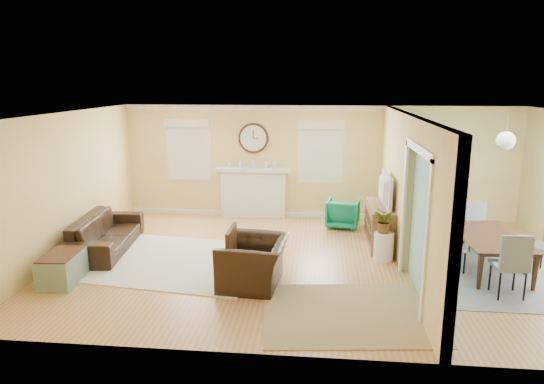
# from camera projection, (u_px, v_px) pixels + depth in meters

# --- Properties ---
(floor) EXTENTS (9.00, 9.00, 0.00)m
(floor) POSITION_uv_depth(u_px,v_px,m) (315.00, 263.00, 8.55)
(floor) COLOR #AC7B41
(floor) RESTS_ON ground
(wall_back) EXTENTS (9.00, 0.02, 2.60)m
(wall_back) POSITION_uv_depth(u_px,v_px,m) (318.00, 163.00, 11.16)
(wall_back) COLOR #D8BB6A
(wall_back) RESTS_ON ground
(wall_front) EXTENTS (9.00, 0.02, 2.60)m
(wall_front) POSITION_uv_depth(u_px,v_px,m) (314.00, 251.00, 5.35)
(wall_front) COLOR #D8BB6A
(wall_front) RESTS_ON ground
(wall_left) EXTENTS (0.02, 6.00, 2.60)m
(wall_left) POSITION_uv_depth(u_px,v_px,m) (66.00, 186.00, 8.70)
(wall_left) COLOR #D8BB6A
(wall_left) RESTS_ON ground
(ceiling) EXTENTS (9.00, 6.00, 0.02)m
(ceiling) POSITION_uv_depth(u_px,v_px,m) (318.00, 114.00, 7.96)
(ceiling) COLOR white
(ceiling) RESTS_ON wall_back
(partition) EXTENTS (0.17, 6.00, 2.60)m
(partition) POSITION_uv_depth(u_px,v_px,m) (405.00, 186.00, 8.37)
(partition) COLOR #D8BB6A
(partition) RESTS_ON ground
(fireplace) EXTENTS (1.70, 0.30, 1.17)m
(fireplace) POSITION_uv_depth(u_px,v_px,m) (253.00, 192.00, 11.35)
(fireplace) COLOR white
(fireplace) RESTS_ON ground
(wall_clock) EXTENTS (0.70, 0.07, 0.70)m
(wall_clock) POSITION_uv_depth(u_px,v_px,m) (253.00, 138.00, 11.16)
(wall_clock) COLOR #4D2815
(wall_clock) RESTS_ON wall_back
(window_left) EXTENTS (1.05, 0.13, 1.42)m
(window_left) POSITION_uv_depth(u_px,v_px,m) (188.00, 146.00, 11.34)
(window_left) COLOR white
(window_left) RESTS_ON wall_back
(window_right) EXTENTS (1.05, 0.13, 1.42)m
(window_right) POSITION_uv_depth(u_px,v_px,m) (321.00, 147.00, 11.03)
(window_right) COLOR white
(window_right) RESTS_ON wall_back
(pendant) EXTENTS (0.30, 0.30, 0.55)m
(pendant) POSITION_uv_depth(u_px,v_px,m) (506.00, 141.00, 7.76)
(pendant) COLOR gold
(pendant) RESTS_ON ceiling
(rug_cream) EXTENTS (3.17, 2.83, 0.02)m
(rug_cream) POSITION_uv_depth(u_px,v_px,m) (180.00, 261.00, 8.61)
(rug_cream) COLOR #F5ECCC
(rug_cream) RESTS_ON floor
(rug_jute) EXTENTS (2.53, 2.15, 0.01)m
(rug_jute) POSITION_uv_depth(u_px,v_px,m) (347.00, 313.00, 6.70)
(rug_jute) COLOR #9E8E5D
(rug_jute) RESTS_ON floor
(rug_grey) EXTENTS (2.53, 3.16, 0.01)m
(rug_grey) POSITION_uv_depth(u_px,v_px,m) (488.00, 270.00, 8.20)
(rug_grey) COLOR gray
(rug_grey) RESTS_ON floor
(sofa) EXTENTS (1.11, 2.32, 0.65)m
(sofa) POSITION_uv_depth(u_px,v_px,m) (106.00, 233.00, 9.15)
(sofa) COLOR black
(sofa) RESTS_ON floor
(eames_chair) EXTENTS (1.08, 1.21, 0.74)m
(eames_chair) POSITION_uv_depth(u_px,v_px,m) (254.00, 262.00, 7.56)
(eames_chair) COLOR black
(eames_chair) RESTS_ON floor
(green_chair) EXTENTS (0.78, 0.80, 0.63)m
(green_chair) POSITION_uv_depth(u_px,v_px,m) (343.00, 213.00, 10.58)
(green_chair) COLOR #166639
(green_chair) RESTS_ON floor
(trunk) EXTENTS (0.58, 0.87, 0.48)m
(trunk) POSITION_uv_depth(u_px,v_px,m) (62.00, 268.00, 7.67)
(trunk) COLOR gray
(trunk) RESTS_ON floor
(credenza) EXTENTS (0.48, 1.40, 0.80)m
(credenza) POSITION_uv_depth(u_px,v_px,m) (380.00, 225.00, 9.42)
(credenza) COLOR olive
(credenza) RESTS_ON floor
(tv) EXTENTS (0.16, 1.08, 0.62)m
(tv) POSITION_uv_depth(u_px,v_px,m) (381.00, 189.00, 9.26)
(tv) COLOR black
(tv) RESTS_ON credenza
(garden_stool) EXTENTS (0.35, 0.35, 0.51)m
(garden_stool) POSITION_uv_depth(u_px,v_px,m) (384.00, 247.00, 8.63)
(garden_stool) COLOR white
(garden_stool) RESTS_ON floor
(potted_plant) EXTENTS (0.50, 0.53, 0.45)m
(potted_plant) POSITION_uv_depth(u_px,v_px,m) (385.00, 221.00, 8.52)
(potted_plant) COLOR #337F33
(potted_plant) RESTS_ON garden_stool
(dining_table) EXTENTS (1.07, 1.83, 0.63)m
(dining_table) POSITION_uv_depth(u_px,v_px,m) (490.00, 253.00, 8.13)
(dining_table) COLOR #4D2815
(dining_table) RESTS_ON floor
(dining_chair_n) EXTENTS (0.42, 0.42, 0.92)m
(dining_chair_n) POSITION_uv_depth(u_px,v_px,m) (477.00, 223.00, 9.09)
(dining_chair_n) COLOR gray
(dining_chair_n) RESTS_ON floor
(dining_chair_s) EXTENTS (0.47, 0.47, 1.01)m
(dining_chair_s) POSITION_uv_depth(u_px,v_px,m) (510.00, 258.00, 7.11)
(dining_chair_s) COLOR gray
(dining_chair_s) RESTS_ON floor
(dining_chair_w) EXTENTS (0.40, 0.40, 0.87)m
(dining_chair_w) POSITION_uv_depth(u_px,v_px,m) (454.00, 242.00, 8.11)
(dining_chair_w) COLOR white
(dining_chair_w) RESTS_ON floor
(dining_chair_e) EXTENTS (0.47, 0.47, 0.97)m
(dining_chair_e) POSITION_uv_depth(u_px,v_px,m) (536.00, 240.00, 8.01)
(dining_chair_e) COLOR gray
(dining_chair_e) RESTS_ON floor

